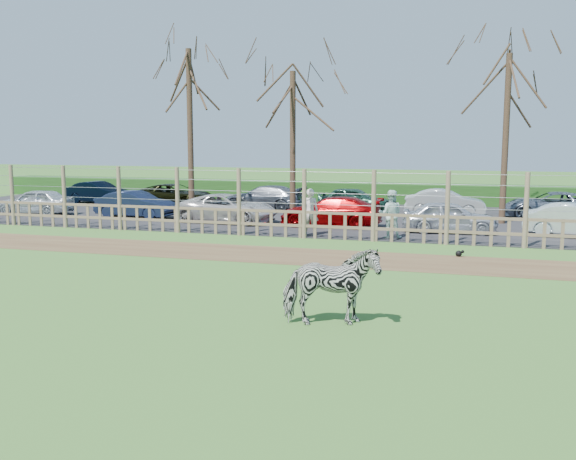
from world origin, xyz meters
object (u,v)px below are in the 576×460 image
(visitor_a, at_px, (310,212))
(visitor_b, at_px, (390,214))
(car_8, at_px, (175,196))
(car_12, at_px, (552,205))
(car_0, at_px, (36,202))
(car_1, at_px, (136,204))
(tree_mid, at_px, (293,109))
(car_3, at_px, (331,212))
(zebra, at_px, (331,286))
(tree_right, at_px, (508,97))
(tree_left, at_px, (189,92))
(car_11, at_px, (445,202))
(car_4, at_px, (450,217))
(crow, at_px, (459,253))
(car_9, at_px, (264,197))
(car_10, at_px, (354,200))
(car_7, at_px, (99,193))
(car_2, at_px, (227,208))

(visitor_a, bearing_deg, visitor_b, 178.48)
(car_8, relative_size, car_12, 1.00)
(car_0, xyz_separation_m, car_1, (5.14, 0.19, 0.00))
(tree_mid, bearing_deg, car_3, -46.43)
(zebra, height_order, car_1, zebra)
(tree_right, bearing_deg, tree_left, -173.66)
(visitor_a, bearing_deg, car_8, -42.35)
(visitor_b, xyz_separation_m, car_11, (1.55, 7.51, -0.26))
(tree_left, relative_size, visitor_a, 4.57)
(car_8, bearing_deg, visitor_b, -115.25)
(car_0, bearing_deg, visitor_a, 73.02)
(car_4, bearing_deg, tree_mid, 63.64)
(crow, height_order, car_1, car_1)
(car_4, height_order, car_9, same)
(visitor_a, bearing_deg, car_10, -94.92)
(visitor_b, distance_m, crow, 3.87)
(car_8, bearing_deg, car_7, 89.59)
(tree_mid, bearing_deg, zebra, -71.59)
(visitor_a, bearing_deg, tree_mid, -70.74)
(car_10, distance_m, car_12, 8.89)
(tree_left, distance_m, visitor_b, 11.29)
(visitor_a, distance_m, car_7, 15.94)
(tree_left, distance_m, crow, 14.80)
(tree_mid, bearing_deg, car_0, -168.98)
(car_0, distance_m, car_2, 9.67)
(car_2, xyz_separation_m, car_9, (-0.07, 5.13, 0.00))
(car_8, xyz_separation_m, car_9, (4.73, 0.35, 0.00))
(car_3, height_order, car_4, same)
(tree_mid, bearing_deg, car_12, 13.55)
(tree_right, xyz_separation_m, car_1, (-15.72, -2.62, -4.60))
(tree_left, distance_m, tree_right, 13.59)
(car_8, xyz_separation_m, car_12, (18.16, 0.33, 0.00))
(car_8, bearing_deg, car_0, 139.52)
(tree_mid, xyz_separation_m, car_8, (-7.00, 2.36, -4.23))
(car_1, bearing_deg, car_2, -90.77)
(car_4, xyz_separation_m, car_12, (4.16, 5.52, 0.00))
(tree_mid, height_order, car_7, tree_mid)
(tree_left, xyz_separation_m, car_10, (6.77, 3.88, -4.98))
(tree_left, distance_m, car_3, 8.54)
(car_3, distance_m, car_10, 5.30)
(tree_right, bearing_deg, tree_mid, -176.82)
(car_2, bearing_deg, car_11, -54.54)
(zebra, height_order, car_7, zebra)
(tree_right, bearing_deg, visitor_a, -141.84)
(tree_mid, distance_m, car_8, 8.51)
(zebra, bearing_deg, car_4, -26.40)
(tree_right, relative_size, car_8, 1.70)
(zebra, height_order, car_10, zebra)
(zebra, relative_size, car_10, 0.52)
(tree_right, xyz_separation_m, car_4, (-2.00, -3.33, -4.60))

